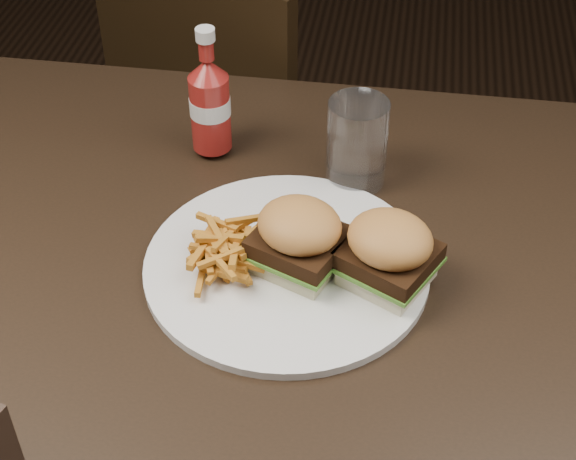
# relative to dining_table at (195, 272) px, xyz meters

# --- Properties ---
(dining_table) EXTENTS (1.20, 0.80, 0.04)m
(dining_table) POSITION_rel_dining_table_xyz_m (0.00, 0.00, 0.00)
(dining_table) COLOR black
(dining_table) RESTS_ON ground
(chair_far) EXTENTS (0.53, 0.53, 0.04)m
(chair_far) POSITION_rel_dining_table_xyz_m (-0.05, 0.69, -0.30)
(chair_far) COLOR black
(chair_far) RESTS_ON ground
(plate) EXTENTS (0.32, 0.32, 0.01)m
(plate) POSITION_rel_dining_table_xyz_m (0.11, 0.00, 0.03)
(plate) COLOR white
(plate) RESTS_ON dining_table
(sandwich_half_a) EXTENTS (0.11, 0.10, 0.02)m
(sandwich_half_a) POSITION_rel_dining_table_xyz_m (0.12, -0.00, 0.04)
(sandwich_half_a) COLOR beige
(sandwich_half_a) RESTS_ON plate
(sandwich_half_b) EXTENTS (0.11, 0.11, 0.02)m
(sandwich_half_b) POSITION_rel_dining_table_xyz_m (0.22, -0.01, 0.04)
(sandwich_half_b) COLOR #FBF1C4
(sandwich_half_b) RESTS_ON plate
(fries_pile) EXTENTS (0.11, 0.11, 0.04)m
(fries_pile) POSITION_rel_dining_table_xyz_m (0.04, -0.01, 0.05)
(fries_pile) COLOR #C47D2E
(fries_pile) RESTS_ON plate
(ketchup_bottle) EXTENTS (0.07, 0.07, 0.10)m
(ketchup_bottle) POSITION_rel_dining_table_xyz_m (-0.02, 0.21, 0.08)
(ketchup_bottle) COLOR maroon
(ketchup_bottle) RESTS_ON dining_table
(tumbler) EXTENTS (0.09, 0.09, 0.12)m
(tumbler) POSITION_rel_dining_table_xyz_m (0.17, 0.18, 0.08)
(tumbler) COLOR white
(tumbler) RESTS_ON dining_table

